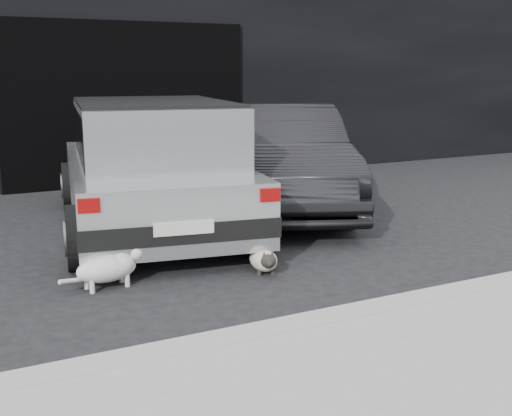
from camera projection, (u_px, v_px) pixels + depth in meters
name	position (u px, v px, depth m)	size (l,w,h in m)	color
ground	(147.00, 251.00, 6.67)	(80.00, 80.00, 0.00)	black
building_facade	(94.00, 33.00, 11.81)	(34.00, 4.00, 5.00)	black
garage_opening	(128.00, 104.00, 10.31)	(4.00, 0.10, 2.60)	black
curb	(381.00, 312.00, 4.85)	(18.00, 0.25, 0.12)	gray
sidewalk	(507.00, 379.00, 3.80)	(18.00, 2.20, 0.11)	gray
silver_hatchback	(151.00, 160.00, 7.41)	(2.58, 4.36, 1.51)	#B4B7B9
second_car	(282.00, 157.00, 8.64)	(1.47, 4.21, 1.39)	black
cat_siamese	(264.00, 260.00, 5.97)	(0.39, 0.73, 0.26)	beige
cat_white	(111.00, 267.00, 5.54)	(0.79, 0.32, 0.37)	silver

